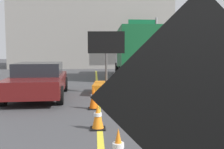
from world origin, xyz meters
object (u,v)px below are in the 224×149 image
object	(u,v)px
arrow_board_trailer	(106,82)
highway_guide_sign	(148,34)
pickup_car	(38,80)
box_truck	(136,51)
traffic_cone_near_sign	(118,148)
traffic_cone_far_lane	(94,98)
roadwork_sign	(198,103)
traffic_cone_mid_lane	(98,117)

from	to	relation	value
arrow_board_trailer	highway_guide_sign	world-z (taller)	highway_guide_sign
arrow_board_trailer	pickup_car	distance (m)	2.89
pickup_car	box_truck	bearing A→B (deg)	56.19
traffic_cone_near_sign	traffic_cone_far_lane	world-z (taller)	traffic_cone_far_lane
roadwork_sign	box_truck	size ratio (longest dim) A/B	0.31
pickup_car	highway_guide_sign	distance (m)	16.44
box_truck	traffic_cone_far_lane	bearing A→B (deg)	-106.27
highway_guide_sign	traffic_cone_mid_lane	bearing A→B (deg)	-104.87
arrow_board_trailer	pickup_car	xyz separation A→B (m)	(-2.75, -0.87, 0.22)
arrow_board_trailer	roadwork_sign	bearing A→B (deg)	-88.29
highway_guide_sign	traffic_cone_near_sign	distance (m)	21.75
box_truck	highway_guide_sign	distance (m)	7.41
box_truck	traffic_cone_far_lane	world-z (taller)	box_truck
arrow_board_trailer	traffic_cone_far_lane	world-z (taller)	arrow_board_trailer
traffic_cone_near_sign	traffic_cone_mid_lane	xyz separation A→B (m)	(-0.30, 2.10, -0.01)
pickup_car	traffic_cone_far_lane	xyz separation A→B (m)	(2.21, -2.26, -0.33)
box_truck	traffic_cone_mid_lane	xyz separation A→B (m)	(-2.76, -12.03, -1.52)
box_truck	traffic_cone_mid_lane	size ratio (longest dim) A/B	12.11
roadwork_sign	traffic_cone_mid_lane	xyz separation A→B (m)	(-0.72, 4.24, -1.17)
box_truck	highway_guide_sign	size ratio (longest dim) A/B	1.51
highway_guide_sign	pickup_car	bearing A→B (deg)	-116.91
roadwork_sign	highway_guide_sign	world-z (taller)	highway_guide_sign
arrow_board_trailer	box_truck	world-z (taller)	box_truck
traffic_cone_mid_lane	traffic_cone_far_lane	bearing A→B (deg)	92.89
arrow_board_trailer	traffic_cone_near_sign	world-z (taller)	arrow_board_trailer
box_truck	pickup_car	bearing A→B (deg)	-123.81
pickup_car	traffic_cone_near_sign	size ratio (longest dim) A/B	7.29
highway_guide_sign	traffic_cone_far_lane	xyz separation A→B (m)	(-5.13, -16.71, -3.05)
box_truck	traffic_cone_near_sign	xyz separation A→B (m)	(-2.46, -14.13, -1.51)
box_truck	traffic_cone_near_sign	distance (m)	14.43
roadwork_sign	arrow_board_trailer	distance (m)	9.61
arrow_board_trailer	traffic_cone_far_lane	xyz separation A→B (m)	(-0.54, -3.12, -0.11)
box_truck	pickup_car	distance (m)	9.20
box_truck	arrow_board_trailer	bearing A→B (deg)	-109.13
arrow_board_trailer	traffic_cone_near_sign	xyz separation A→B (m)	(-0.13, -7.42, -0.17)
traffic_cone_mid_lane	traffic_cone_far_lane	xyz separation A→B (m)	(-0.11, 2.19, 0.07)
roadwork_sign	traffic_cone_mid_lane	size ratio (longest dim) A/B	3.75
roadwork_sign	pickup_car	distance (m)	9.24
traffic_cone_near_sign	traffic_cone_far_lane	size ratio (longest dim) A/B	0.85
highway_guide_sign	traffic_cone_mid_lane	world-z (taller)	highway_guide_sign
arrow_board_trailer	traffic_cone_far_lane	size ratio (longest dim) A/B	3.57
pickup_car	traffic_cone_near_sign	distance (m)	7.07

